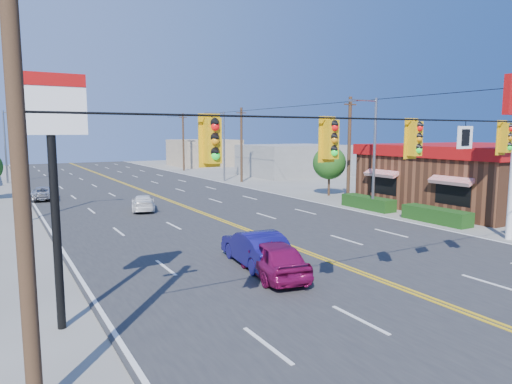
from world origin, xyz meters
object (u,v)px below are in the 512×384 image
signal_span (438,155)px  car_silver (43,194)px  kfc (477,175)px  car_blue (256,249)px  car_white (143,204)px  car_magenta (273,260)px  pizza_hut_sign (52,148)px

signal_span → car_silver: bearing=105.5°
kfc → car_blue: size_ratio=3.62×
signal_span → car_white: bearing=98.0°
car_magenta → car_white: car_magenta is taller
kfc → car_white: 25.37m
kfc → car_magenta: kfc is taller
pizza_hut_sign → car_silver: pizza_hut_sign is taller
signal_span → kfc: signal_span is taller
car_magenta → car_blue: car_blue is taller
kfc → car_magenta: 24.28m
pizza_hut_sign → car_white: size_ratio=1.77×
pizza_hut_sign → car_silver: bearing=85.7°
kfc → car_magenta: size_ratio=3.83×
pizza_hut_sign → car_magenta: 8.99m
signal_span → car_blue: (-2.91, 6.55, -4.14)m
kfc → car_silver: size_ratio=4.05×
car_white → car_silver: 10.94m
signal_span → car_magenta: bearing=122.9°
signal_span → kfc: size_ratio=1.49×
kfc → car_white: (-23.14, 10.26, -1.82)m
kfc → car_silver: 34.90m
car_magenta → pizza_hut_sign: bearing=17.0°
car_blue → car_silver: car_blue is taller
kfc → car_silver: kfc is taller
kfc → pizza_hut_sign: bearing=-165.5°
signal_span → car_blue: size_ratio=5.40×
car_blue → car_silver: (-5.87, 25.07, -0.18)m
kfc → car_blue: 23.63m
kfc → pizza_hut_sign: size_ratio=2.38×
pizza_hut_sign → kfc: bearing=14.5°
car_blue → car_silver: 25.75m
signal_span → car_blue: signal_span is taller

